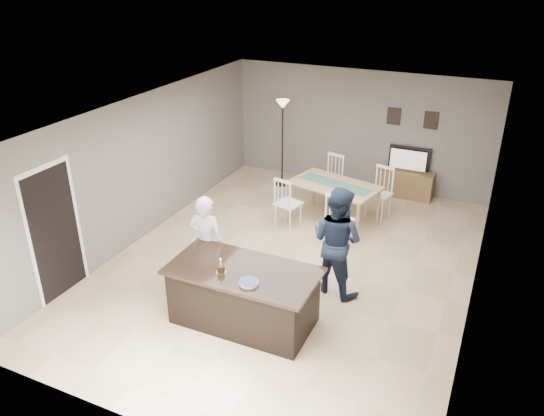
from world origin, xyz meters
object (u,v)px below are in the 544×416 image
at_px(birthday_cake, 221,269).
at_px(dining_table, 335,191).
at_px(tv_console, 405,184).
at_px(television, 409,159).
at_px(floor_lamp, 283,120).
at_px(man, 337,241).
at_px(kitchen_island, 244,296).
at_px(woman, 207,243).
at_px(plate_stack, 249,282).

bearing_deg(birthday_cake, dining_table, 84.44).
bearing_deg(tv_console, birthday_cake, -104.07).
bearing_deg(television, floor_lamp, 12.33).
bearing_deg(man, television, -77.10).
distance_m(kitchen_island, woman, 1.17).
height_order(woman, birthday_cake, woman).
distance_m(kitchen_island, tv_console, 5.70).
relative_size(dining_table, floor_lamp, 1.13).
bearing_deg(birthday_cake, tv_console, 75.93).
bearing_deg(tv_console, television, 90.00).
distance_m(woman, plate_stack, 1.48).
xyz_separation_m(dining_table, floor_lamp, (-1.72, 1.31, 0.91)).
xyz_separation_m(television, birthday_cake, (-1.44, -5.83, 0.09)).
bearing_deg(dining_table, television, 75.08).
distance_m(man, birthday_cake, 1.95).
xyz_separation_m(kitchen_island, dining_table, (0.14, 3.72, 0.22)).
height_order(kitchen_island, man, man).
bearing_deg(birthday_cake, woman, 132.39).
height_order(kitchen_island, floor_lamp, floor_lamp).
xyz_separation_m(man, dining_table, (-0.81, 2.37, -0.23)).
relative_size(tv_console, woman, 0.74).
height_order(television, woman, woman).
distance_m(kitchen_island, television, 5.78).
distance_m(man, floor_lamp, 4.52).
height_order(dining_table, floor_lamp, floor_lamp).
xyz_separation_m(tv_console, plate_stack, (-0.96, -5.86, 0.62)).
height_order(birthday_cake, plate_stack, birthday_cake).
height_order(kitchen_island, plate_stack, plate_stack).
distance_m(plate_stack, floor_lamp, 5.66).
distance_m(tv_console, television, 0.57).
bearing_deg(tv_console, dining_table, -119.89).
bearing_deg(plate_stack, dining_table, 91.52).
distance_m(television, man, 4.30).
relative_size(woman, floor_lamp, 0.80).
height_order(man, floor_lamp, floor_lamp).
height_order(birthday_cake, floor_lamp, floor_lamp).
xyz_separation_m(kitchen_island, floor_lamp, (-1.59, 5.03, 1.13)).
bearing_deg(birthday_cake, plate_stack, -10.94).
bearing_deg(woman, kitchen_island, 145.41).
distance_m(man, plate_stack, 1.78).
bearing_deg(dining_table, floor_lamp, 156.76).
distance_m(kitchen_island, dining_table, 3.73).
xyz_separation_m(woman, birthday_cake, (0.71, -0.77, 0.14)).
relative_size(plate_stack, floor_lamp, 0.14).
bearing_deg(man, plate_stack, 82.89).
xyz_separation_m(kitchen_island, birthday_cake, (-0.24, -0.19, 0.50)).
bearing_deg(kitchen_island, floor_lamp, 107.49).
bearing_deg(kitchen_island, plate_stack, -49.90).
xyz_separation_m(kitchen_island, plate_stack, (0.24, -0.29, 0.47)).
height_order(tv_console, television, television).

